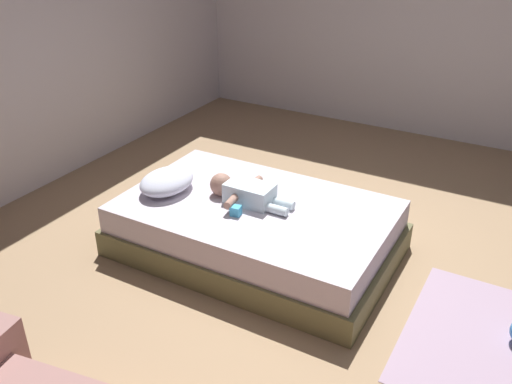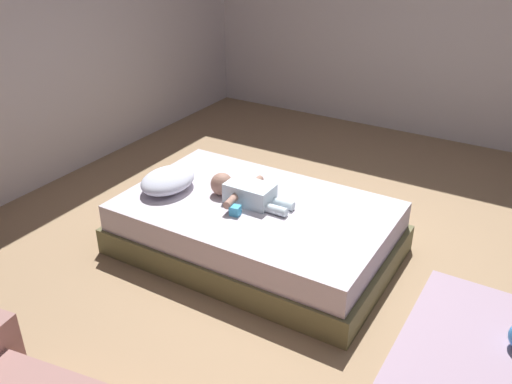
% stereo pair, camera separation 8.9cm
% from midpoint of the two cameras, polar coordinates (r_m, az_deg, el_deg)
% --- Properties ---
extents(ground_plane, '(8.00, 8.00, 0.00)m').
position_cam_midpoint_polar(ground_plane, '(3.94, 8.49, -8.66)').
color(ground_plane, '#A1815E').
extents(wall_behind_bed, '(8.00, 0.12, 2.81)m').
position_cam_midpoint_polar(wall_behind_bed, '(5.12, -24.31, 15.12)').
color(wall_behind_bed, silver).
rests_on(wall_behind_bed, ground_plane).
extents(wall_side, '(0.12, 6.00, 2.81)m').
position_cam_midpoint_polar(wall_side, '(6.17, 20.43, 17.59)').
color(wall_side, silver).
rests_on(wall_side, ground_plane).
extents(bed, '(1.26, 1.99, 0.40)m').
position_cam_midpoint_polar(bed, '(4.06, -0.63, -3.81)').
color(bed, brown).
rests_on(bed, ground_plane).
extents(pillow, '(0.47, 0.35, 0.15)m').
position_cam_midpoint_polar(pillow, '(4.17, -9.83, 1.10)').
color(pillow, silver).
rests_on(pillow, bed).
extents(baby, '(0.49, 0.65, 0.17)m').
position_cam_midpoint_polar(baby, '(3.97, -1.92, 0.02)').
color(baby, white).
rests_on(baby, bed).
extents(toothbrush, '(0.06, 0.14, 0.02)m').
position_cam_midpoint_polar(toothbrush, '(4.22, -0.19, 0.81)').
color(toothbrush, blue).
rests_on(toothbrush, bed).
extents(rug, '(1.22, 1.17, 0.01)m').
position_cam_midpoint_polar(rug, '(3.64, 23.98, -14.67)').
color(rug, '#AA8FA6').
rests_on(rug, ground_plane).
extents(toy_block, '(0.08, 0.08, 0.07)m').
position_cam_midpoint_polar(toy_block, '(3.81, -2.77, -1.95)').
color(toy_block, '#41ABDE').
rests_on(toy_block, bed).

